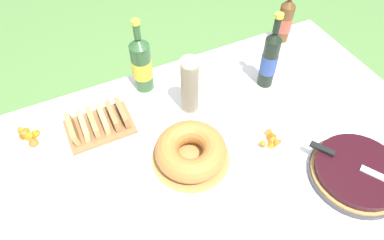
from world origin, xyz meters
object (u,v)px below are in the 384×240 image
Objects in this scene: berry_tart at (357,173)px; serving_knife at (353,163)px; bundt_cake at (191,151)px; snack_plate_near at (28,138)px; cider_bottle_green at (142,64)px; bread_board at (99,124)px; juice_bottle_red at (270,59)px; snack_plate_right at (270,141)px; cup_stack at (190,86)px; cider_bottle_amber at (285,20)px.

serving_knife is (-0.02, 0.03, 0.04)m from berry_tart.
bundt_cake is 1.52× the size of snack_plate_near.
cider_bottle_green is 1.32× the size of bread_board.
juice_bottle_red is (0.50, -0.21, 0.01)m from cider_bottle_green.
bundt_cake is 0.53m from juice_bottle_red.
snack_plate_right is at bearing -12.74° from bundt_cake.
bundt_cake is at bearing -114.65° from cup_stack.
cup_stack reaches higher than berry_tart.
cup_stack is 0.75× the size of juice_bottle_red.
juice_bottle_red reaches higher than berry_tart.
cup_stack reaches higher than bread_board.
juice_bottle_red is 0.75m from bread_board.
cup_stack reaches higher than bundt_cake.
cider_bottle_green is 0.54m from juice_bottle_red.
cider_bottle_amber is 1.28m from snack_plate_near.
snack_plate_near reaches higher than snack_plate_right.
cider_bottle_green reaches higher than berry_tart.
cup_stack is at bearing 65.35° from bundt_cake.
berry_tart is 1.50× the size of snack_plate_right.
cup_stack reaches higher than serving_knife.
bundt_cake is 0.96× the size of cider_bottle_amber.
cider_bottle_amber is 0.69m from snack_plate_right.
bread_board is (-0.74, 0.07, -0.11)m from juice_bottle_red.
juice_bottle_red is at bearing -23.22° from cider_bottle_green.
bundt_cake is at bearing -33.08° from snack_plate_near.
snack_plate_near is (-1.01, 0.13, -0.13)m from juice_bottle_red.
snack_plate_near is (-0.52, -0.09, -0.12)m from cider_bottle_green.
cup_stack is at bearing -10.85° from snack_plate_near.
cider_bottle_green is (-0.12, 0.21, -0.00)m from cup_stack.
bundt_cake is (-0.50, 0.33, 0.02)m from berry_tart.
serving_knife is 0.53m from juice_bottle_red.
berry_tart is 0.05m from serving_knife.
bread_board is (-0.75, 0.59, -0.04)m from serving_knife.
berry_tart is 0.32m from snack_plate_right.
bundt_cake is 0.45m from cider_bottle_green.
cup_stack is 0.78× the size of cider_bottle_green.
cup_stack is at bearing 124.46° from snack_plate_right.
bundt_cake is at bearing -153.09° from serving_knife.
cup_stack is at bearing -175.37° from serving_knife.
berry_tart is 0.99m from bread_board.
snack_plate_near is at bearing 146.87° from berry_tart.
cider_bottle_green is at bearing 156.78° from juice_bottle_red.
cider_bottle_amber is at bearing 42.95° from juice_bottle_red.
berry_tart is 1.26× the size of cup_stack.
cider_bottle_green is at bearing 30.75° from bread_board.
snack_plate_right is (-0.42, -0.53, -0.10)m from cider_bottle_amber.
berry_tart is 1.01× the size of serving_knife.
bundt_cake is 1.10× the size of cup_stack.
bread_board is (-0.27, 0.29, -0.02)m from bundt_cake.
berry_tart is 1.14× the size of bundt_cake.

